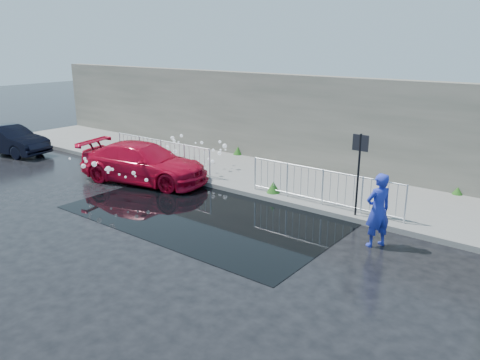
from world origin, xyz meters
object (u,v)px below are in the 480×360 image
object	(u,v)px
sign_post	(359,162)
person	(378,210)
dark_car	(10,140)
red_car	(144,163)

from	to	relation	value
sign_post	person	distance (m)	1.89
sign_post	dark_car	distance (m)	15.87
sign_post	red_car	world-z (taller)	sign_post
sign_post	red_car	distance (m)	7.81
dark_car	person	bearing A→B (deg)	-98.92
person	dark_car	bearing A→B (deg)	-55.53
dark_car	person	xyz separation A→B (m)	(16.84, 0.62, 0.30)
red_car	dark_car	size ratio (longest dim) A/B	1.25
sign_post	dark_car	world-z (taller)	sign_post
red_car	dark_car	bearing A→B (deg)	82.48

